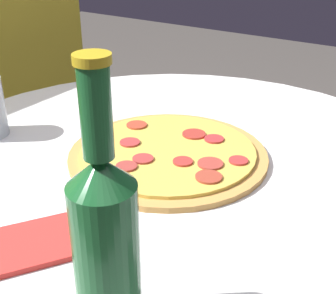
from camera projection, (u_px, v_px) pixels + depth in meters
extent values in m
cylinder|color=white|center=(174.00, 172.00, 0.79)|extent=(1.00, 1.00, 0.02)
cylinder|color=#C68E47|center=(168.00, 155.00, 0.81)|extent=(0.34, 0.34, 0.01)
cylinder|color=#E0BC4C|center=(168.00, 151.00, 0.81)|extent=(0.30, 0.30, 0.01)
cylinder|color=#B93130|center=(238.00, 161.00, 0.77)|extent=(0.03, 0.03, 0.00)
cylinder|color=#A73228|center=(194.00, 134.00, 0.86)|extent=(0.04, 0.04, 0.00)
cylinder|color=#B03635|center=(130.00, 142.00, 0.83)|extent=(0.04, 0.04, 0.00)
cylinder|color=#A93C31|center=(210.00, 164.00, 0.76)|extent=(0.04, 0.04, 0.00)
cylinder|color=#B03F2A|center=(137.00, 125.00, 0.90)|extent=(0.04, 0.04, 0.00)
cylinder|color=#A33A34|center=(126.00, 166.00, 0.75)|extent=(0.03, 0.03, 0.00)
cylinder|color=#B5322C|center=(183.00, 161.00, 0.76)|extent=(0.03, 0.03, 0.00)
cylinder|color=#AD3634|center=(143.00, 159.00, 0.77)|extent=(0.04, 0.04, 0.00)
cylinder|color=#A53E2B|center=(209.00, 177.00, 0.72)|extent=(0.04, 0.04, 0.00)
cylinder|color=#B53032|center=(214.00, 139.00, 0.84)|extent=(0.04, 0.04, 0.00)
cylinder|color=#A93E2D|center=(97.00, 150.00, 0.80)|extent=(0.04, 0.04, 0.00)
cylinder|color=#195628|center=(107.00, 260.00, 0.45)|extent=(0.06, 0.06, 0.17)
cone|color=#195628|center=(100.00, 172.00, 0.41)|extent=(0.06, 0.06, 0.03)
cylinder|color=#195628|center=(96.00, 113.00, 0.38)|extent=(0.03, 0.03, 0.08)
cylinder|color=gold|center=(92.00, 59.00, 0.36)|extent=(0.03, 0.03, 0.01)
cube|color=red|center=(36.00, 243.00, 0.60)|extent=(0.19, 0.17, 0.01)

